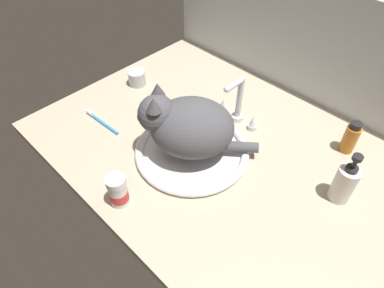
{
  "coord_description": "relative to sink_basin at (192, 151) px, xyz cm",
  "views": [
    {
      "loc": [
        45.92,
        -59.67,
        80.94
      ],
      "look_at": [
        -4.99,
        -7.9,
        7.0
      ],
      "focal_mm": 31.65,
      "sensor_mm": 36.0,
      "label": 1
    }
  ],
  "objects": [
    {
      "name": "amber_bottle",
      "position": [
        33.71,
        35.18,
        4.13
      ],
      "size": [
        4.44,
        4.44,
        11.16
      ],
      "color": "#B2661E",
      "rests_on": "countertop"
    },
    {
      "name": "countertop",
      "position": [
        4.99,
        7.9,
        -2.59
      ],
      "size": [
        117.51,
        83.33,
        3.0
      ],
      "primitive_type": "cube",
      "color": "#B7A88E",
      "rests_on": "ground"
    },
    {
      "name": "backsplash_wall",
      "position": [
        4.99,
        50.77,
        17.26
      ],
      "size": [
        117.51,
        2.4,
        42.7
      ],
      "primitive_type": "cube",
      "color": "#B2B7BC",
      "rests_on": "ground"
    },
    {
      "name": "faucet",
      "position": [
        -0.0,
        21.53,
        5.93
      ],
      "size": [
        16.33,
        10.28,
        17.79
      ],
      "color": "silver",
      "rests_on": "countertop"
    },
    {
      "name": "pill_bottle",
      "position": [
        -1.11,
        -27.03,
        3.64
      ],
      "size": [
        5.36,
        5.36,
        10.19
      ],
      "color": "white",
      "rests_on": "countertop"
    },
    {
      "name": "sink_basin",
      "position": [
        0.0,
        0.0,
        0.0
      ],
      "size": [
        35.64,
        35.64,
        2.49
      ],
      "color": "white",
      "rests_on": "countertop"
    },
    {
      "name": "metal_jar",
      "position": [
        -41.1,
        11.46,
        1.74
      ],
      "size": [
        6.72,
        6.72,
        5.63
      ],
      "color": "#B2B5BA",
      "rests_on": "countertop"
    },
    {
      "name": "cat",
      "position": [
        -1.47,
        -1.22,
        10.45
      ],
      "size": [
        32.67,
        31.66,
        21.07
      ],
      "color": "#4C4C51",
      "rests_on": "sink_basin"
    },
    {
      "name": "soap_pump_bottle",
      "position": [
        40.86,
        16.57,
        5.14
      ],
      "size": [
        5.81,
        5.81,
        16.92
      ],
      "color": "silver",
      "rests_on": "countertop"
    },
    {
      "name": "toothbrush",
      "position": [
        -32.0,
        -11.78,
        -0.47
      ],
      "size": [
        16.53,
        1.88,
        1.7
      ],
      "color": "#338CD1",
      "rests_on": "countertop"
    }
  ]
}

